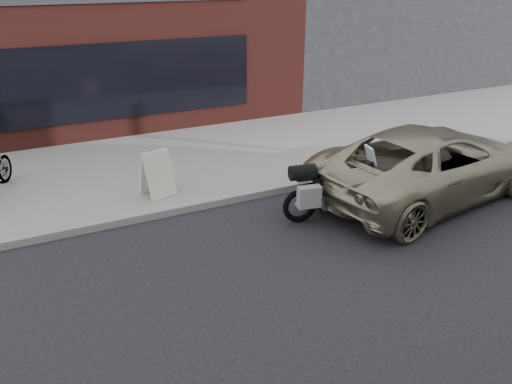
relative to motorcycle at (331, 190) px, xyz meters
name	(u,v)px	position (x,y,z in m)	size (l,w,h in m)	color
ground	(320,323)	(-1.85, -2.60, -0.60)	(120.00, 120.00, 0.00)	black
near_sidewalk	(171,158)	(-1.85, 4.40, -0.53)	(44.00, 6.00, 0.15)	gray
storefront	(48,40)	(-3.85, 11.38, 1.65)	(14.00, 10.07, 4.50)	maroon
neighbour_building	(347,5)	(8.15, 11.40, 2.40)	(10.00, 10.00, 6.00)	#26262B
motorcycle	(331,190)	(0.00, 0.00, 0.00)	(2.20, 0.76, 1.40)	black
minivan	(429,163)	(2.42, 0.00, 0.14)	(2.48, 5.38, 1.50)	tan
sandwich_sign	(157,173)	(-2.79, 2.21, 0.02)	(0.73, 0.69, 0.95)	silver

